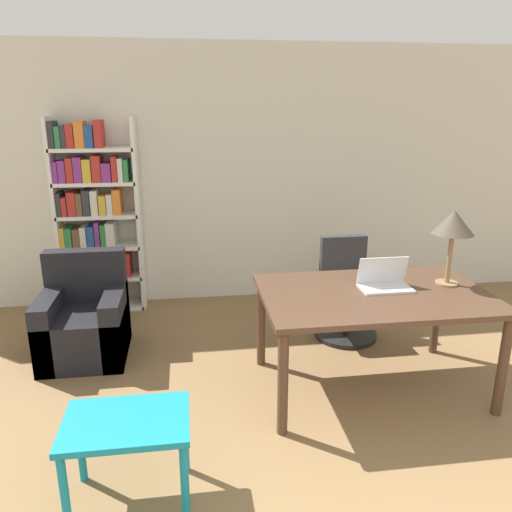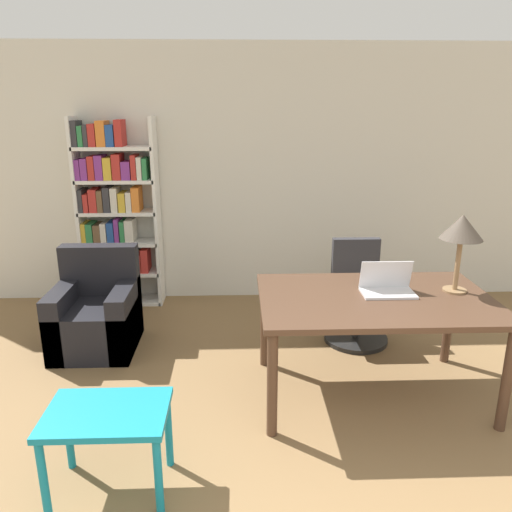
# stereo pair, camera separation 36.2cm
# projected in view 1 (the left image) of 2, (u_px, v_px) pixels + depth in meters

# --- Properties ---
(wall_back) EXTENTS (8.00, 0.06, 2.70)m
(wall_back) POSITION_uv_depth(u_px,v_px,m) (264.00, 176.00, 5.37)
(wall_back) COLOR silver
(wall_back) RESTS_ON ground_plane
(desk) EXTENTS (1.65, 1.05, 0.78)m
(desk) POSITION_uv_depth(u_px,v_px,m) (374.00, 303.00, 3.64)
(desk) COLOR #4C3323
(desk) RESTS_ON ground_plane
(laptop) EXTENTS (0.37, 0.22, 0.23)m
(laptop) POSITION_uv_depth(u_px,v_px,m) (384.00, 282.00, 3.68)
(laptop) COLOR silver
(laptop) RESTS_ON desk
(table_lamp) EXTENTS (0.30, 0.30, 0.57)m
(table_lamp) POSITION_uv_depth(u_px,v_px,m) (453.00, 225.00, 3.65)
(table_lamp) COLOR olive
(table_lamp) RESTS_ON desk
(office_chair) EXTENTS (0.57, 0.57, 0.92)m
(office_chair) POSITION_uv_depth(u_px,v_px,m) (346.00, 295.00, 4.62)
(office_chair) COLOR black
(office_chair) RESTS_ON ground_plane
(side_table_blue) EXTENTS (0.65, 0.46, 0.51)m
(side_table_blue) POSITION_uv_depth(u_px,v_px,m) (127.00, 433.00, 2.61)
(side_table_blue) COLOR teal
(side_table_blue) RESTS_ON ground_plane
(armchair) EXTENTS (0.68, 0.71, 0.88)m
(armchair) POSITION_uv_depth(u_px,v_px,m) (85.00, 323.00, 4.26)
(armchair) COLOR black
(armchair) RESTS_ON ground_plane
(bookshelf) EXTENTS (0.83, 0.28, 1.98)m
(bookshelf) POSITION_uv_depth(u_px,v_px,m) (94.00, 220.00, 5.06)
(bookshelf) COLOR white
(bookshelf) RESTS_ON ground_plane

